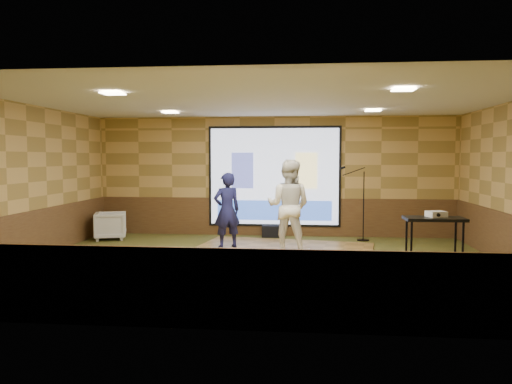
# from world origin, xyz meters

# --- Properties ---
(ground) EXTENTS (9.00, 9.00, 0.00)m
(ground) POSITION_xyz_m (0.00, 0.00, 0.00)
(ground) COLOR #2C3A1A
(ground) RESTS_ON ground
(room_shell) EXTENTS (9.04, 7.04, 3.02)m
(room_shell) POSITION_xyz_m (0.00, 0.00, 2.09)
(room_shell) COLOR tan
(room_shell) RESTS_ON ground
(wainscot_back) EXTENTS (9.00, 0.04, 0.95)m
(wainscot_back) POSITION_xyz_m (0.00, 3.48, 0.47)
(wainscot_back) COLOR #452A17
(wainscot_back) RESTS_ON ground
(wainscot_front) EXTENTS (9.00, 0.04, 0.95)m
(wainscot_front) POSITION_xyz_m (0.00, -3.48, 0.47)
(wainscot_front) COLOR #452A17
(wainscot_front) RESTS_ON ground
(wainscot_left) EXTENTS (0.04, 7.00, 0.95)m
(wainscot_left) POSITION_xyz_m (-4.48, 0.00, 0.47)
(wainscot_left) COLOR #452A17
(wainscot_left) RESTS_ON ground
(projector_screen) EXTENTS (3.32, 0.06, 2.52)m
(projector_screen) POSITION_xyz_m (0.00, 3.44, 1.47)
(projector_screen) COLOR black
(projector_screen) RESTS_ON room_shell
(downlight_nw) EXTENTS (0.32, 0.32, 0.02)m
(downlight_nw) POSITION_xyz_m (-2.20, 1.80, 2.97)
(downlight_nw) COLOR beige
(downlight_nw) RESTS_ON room_shell
(downlight_ne) EXTENTS (0.32, 0.32, 0.02)m
(downlight_ne) POSITION_xyz_m (2.20, 1.80, 2.97)
(downlight_ne) COLOR beige
(downlight_ne) RESTS_ON room_shell
(downlight_sw) EXTENTS (0.32, 0.32, 0.02)m
(downlight_sw) POSITION_xyz_m (-2.20, -1.50, 2.97)
(downlight_sw) COLOR beige
(downlight_sw) RESTS_ON room_shell
(downlight_se) EXTENTS (0.32, 0.32, 0.02)m
(downlight_se) POSITION_xyz_m (2.20, -1.50, 2.97)
(downlight_se) COLOR beige
(downlight_se) RESTS_ON room_shell
(dance_floor) EXTENTS (4.17, 3.43, 0.03)m
(dance_floor) POSITION_xyz_m (0.27, 1.36, 0.01)
(dance_floor) COLOR olive
(dance_floor) RESTS_ON ground
(player_left) EXTENTS (0.71, 0.62, 1.63)m
(player_left) POSITION_xyz_m (-0.90, 1.54, 0.84)
(player_left) COLOR #13143E
(player_left) RESTS_ON dance_floor
(player_right) EXTENTS (1.07, 0.92, 1.91)m
(player_right) POSITION_xyz_m (0.44, 1.15, 0.98)
(player_right) COLOR silver
(player_right) RESTS_ON dance_floor
(av_table) EXTENTS (0.95, 0.50, 1.00)m
(av_table) POSITION_xyz_m (2.89, -0.69, 0.71)
(av_table) COLOR black
(av_table) RESTS_ON ground
(projector) EXTENTS (0.34, 0.32, 0.09)m
(projector) POSITION_xyz_m (2.93, -0.63, 1.05)
(projector) COLOR silver
(projector) RESTS_ON av_table
(mic_stand) EXTENTS (0.70, 0.29, 1.78)m
(mic_stand) POSITION_xyz_m (2.10, 2.93, 0.49)
(mic_stand) COLOR black
(mic_stand) RESTS_ON ground
(banquet_chair) EXTENTS (0.92, 0.91, 0.67)m
(banquet_chair) POSITION_xyz_m (-3.90, 2.50, 0.33)
(banquet_chair) COLOR gray
(banquet_chair) RESTS_ON ground
(duffel_bag) EXTENTS (0.48, 0.33, 0.29)m
(duffel_bag) POSITION_xyz_m (-0.06, 3.25, 0.14)
(duffel_bag) COLOR black
(duffel_bag) RESTS_ON ground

